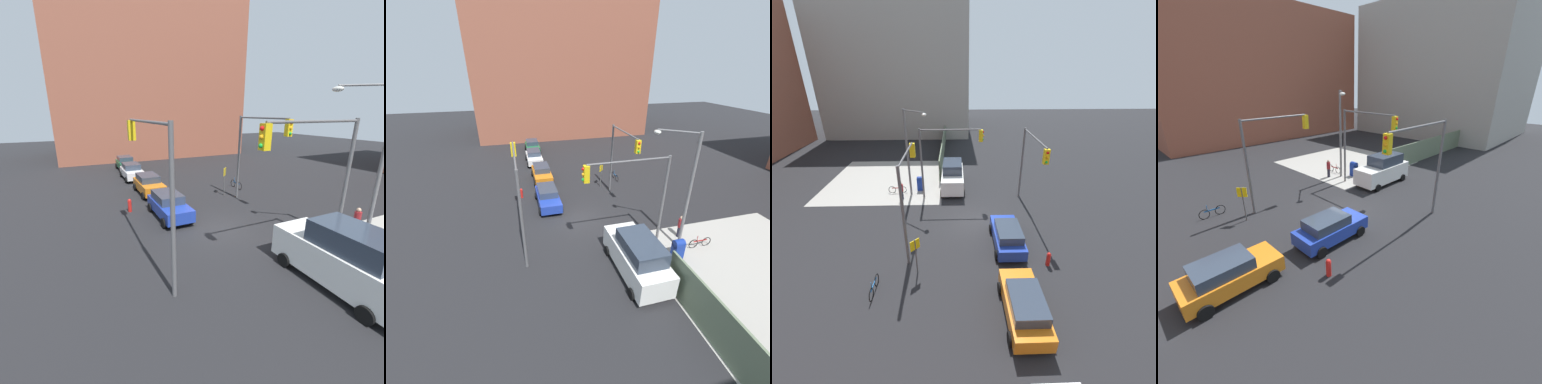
{
  "view_description": "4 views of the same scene",
  "coord_description": "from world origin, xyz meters",
  "views": [
    {
      "loc": [
        12.25,
        -7.37,
        6.74
      ],
      "look_at": [
        0.41,
        -1.87,
        2.67
      ],
      "focal_mm": 24.0,
      "sensor_mm": 36.0,
      "label": 1
    },
    {
      "loc": [
        17.22,
        -4.57,
        11.36
      ],
      "look_at": [
        -0.7,
        0.18,
        2.1
      ],
      "focal_mm": 24.0,
      "sensor_mm": 36.0,
      "label": 2
    },
    {
      "loc": [
        -17.24,
        1.41,
        11.15
      ],
      "look_at": [
        0.25,
        0.86,
        2.59
      ],
      "focal_mm": 24.0,
      "sensor_mm": 36.0,
      "label": 3
    },
    {
      "loc": [
        -11.22,
        -11.85,
        8.55
      ],
      "look_at": [
        -0.65,
        -1.3,
        2.19
      ],
      "focal_mm": 24.0,
      "sensor_mm": 36.0,
      "label": 4
    }
  ],
  "objects": [
    {
      "name": "street_lamp_corner",
      "position": [
        4.97,
        5.51,
        4.7
      ],
      "size": [
        1.86,
        2.17,
        8.0
      ],
      "color": "slate",
      "rests_on": "ground"
    },
    {
      "name": "traffic_signal_nw_corner",
      "position": [
        -2.5,
        4.5,
        4.62
      ],
      "size": [
        5.27,
        0.36,
        6.5
      ],
      "color": "#59595B",
      "rests_on": "ground"
    },
    {
      "name": "bicycle_leaning_on_fence",
      "position": [
        5.6,
        7.2,
        0.35
      ],
      "size": [
        0.05,
        1.75,
        0.97
      ],
      "color": "black",
      "rests_on": "ground"
    },
    {
      "name": "building_brick_west",
      "position": [
        -32.0,
        4.73,
        11.22
      ],
      "size": [
        16.0,
        28.0,
        22.43
      ],
      "color": "#93513D",
      "rests_on": "ground"
    },
    {
      "name": "coupe_green",
      "position": [
        -19.12,
        -1.73,
        0.84
      ],
      "size": [
        3.94,
        2.02,
        1.62
      ],
      "color": "#1E6638",
      "rests_on": "ground"
    },
    {
      "name": "traffic_signal_ne_corner",
      "position": [
        4.5,
        2.37,
        4.64
      ],
      "size": [
        0.36,
        5.58,
        6.5
      ],
      "color": "#59595B",
      "rests_on": "ground"
    },
    {
      "name": "ground_plane",
      "position": [
        0.0,
        0.0,
        0.0
      ],
      "size": [
        120.0,
        120.0,
        0.0
      ],
      "primitive_type": "plane",
      "color": "black"
    },
    {
      "name": "warning_sign_two_way",
      "position": [
        -5.4,
        3.83,
        1.64
      ],
      "size": [
        0.48,
        0.48,
        2.4
      ],
      "color": "#4C4C4C",
      "rests_on": "ground"
    },
    {
      "name": "mailbox_blue",
      "position": [
        6.2,
        5.0,
        0.76
      ],
      "size": [
        0.56,
        0.64,
        1.43
      ],
      "color": "navy",
      "rests_on": "ground"
    },
    {
      "name": "van_white_delivery",
      "position": [
        6.69,
        1.8,
        1.28
      ],
      "size": [
        5.4,
        2.32,
        2.62
      ],
      "color": "white",
      "rests_on": "ground"
    },
    {
      "name": "sedan_orange",
      "position": [
        -8.63,
        -1.78,
        0.84
      ],
      "size": [
        4.27,
        2.02,
        1.62
      ],
      "color": "orange",
      "rests_on": "ground"
    },
    {
      "name": "sidewalk_corner",
      "position": [
        9.0,
        9.0,
        0.01
      ],
      "size": [
        12.0,
        12.0,
        0.01
      ],
      "primitive_type": "cube",
      "color": "#9E9B93",
      "rests_on": "ground"
    },
    {
      "name": "traffic_signal_se_corner",
      "position": [
        2.12,
        -4.5,
        4.67
      ],
      "size": [
        6.17,
        0.36,
        6.5
      ],
      "color": "#59595B",
      "rests_on": "ground"
    },
    {
      "name": "coupe_white",
      "position": [
        -14.3,
        -2.0,
        0.84
      ],
      "size": [
        4.1,
        2.02,
        1.62
      ],
      "color": "white",
      "rests_on": "ground"
    },
    {
      "name": "hatchback_blue",
      "position": [
        -2.96,
        -2.0,
        0.84
      ],
      "size": [
        4.36,
        2.02,
        1.62
      ],
      "color": "#1E389E",
      "rests_on": "ground"
    },
    {
      "name": "bicycle_at_crosswalk",
      "position": [
        -6.8,
        6.0,
        0.35
      ],
      "size": [
        1.75,
        0.05,
        0.97
      ],
      "color": "black",
      "rests_on": "ground"
    },
    {
      "name": "fire_hydrant",
      "position": [
        -5.0,
        -4.2,
        0.49
      ],
      "size": [
        0.26,
        0.26,
        0.94
      ],
      "color": "red",
      "rests_on": "ground"
    },
    {
      "name": "pedestrian_crossing",
      "position": [
        4.2,
        6.5,
        0.9
      ],
      "size": [
        0.36,
        0.36,
        1.73
      ],
      "rotation": [
        0.0,
        0.0,
        4.05
      ],
      "color": "maroon",
      "rests_on": "ground"
    }
  ]
}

